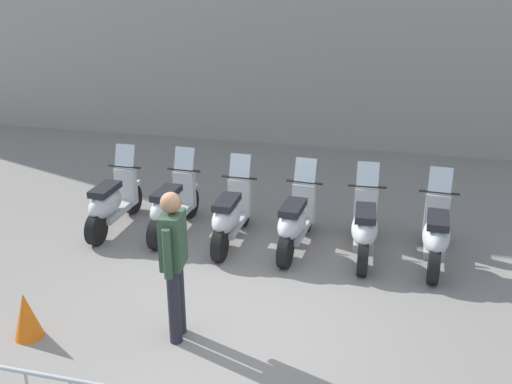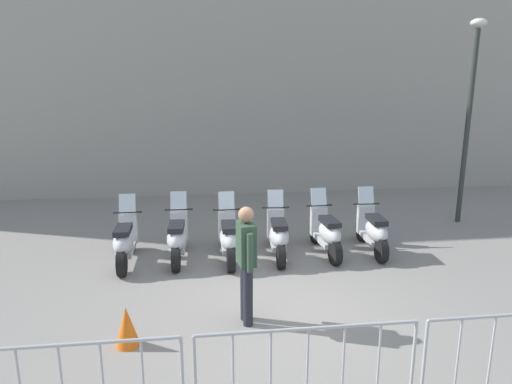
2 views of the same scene
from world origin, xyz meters
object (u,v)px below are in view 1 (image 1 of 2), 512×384
motorcycle_3 (295,221)px  motorcycle_4 (364,227)px  traffic_cone (26,315)px  motorcycle_5 (436,234)px  motorcycle_1 (172,207)px  motorcycle_0 (112,203)px  officer_near_row_end (174,258)px  motorcycle_2 (230,216)px

motorcycle_3 → motorcycle_4: same height
motorcycle_4 → traffic_cone: motorcycle_4 is taller
motorcycle_4 → traffic_cone: (-3.86, -2.35, -0.18)m
motorcycle_5 → motorcycle_1: bearing=171.1°
motorcycle_1 → motorcycle_5: bearing=-8.9°
motorcycle_3 → traffic_cone: 3.78m
motorcycle_0 → motorcycle_3: 2.92m
motorcycle_1 → motorcycle_5: 3.90m
motorcycle_0 → motorcycle_4: same height
motorcycle_1 → motorcycle_4: same height
motorcycle_1 → motorcycle_4: 2.93m
motorcycle_4 → motorcycle_0: bearing=172.3°
motorcycle_0 → motorcycle_4: bearing=-7.7°
motorcycle_0 → traffic_cone: motorcycle_0 is taller
motorcycle_4 → officer_near_row_end: bearing=-135.2°
motorcycle_3 → motorcycle_4: (0.98, -0.10, 0.00)m
motorcycle_4 → traffic_cone: bearing=-148.7°
motorcycle_5 → motorcycle_3: bearing=173.1°
officer_near_row_end → motorcycle_0: bearing=121.8°
motorcycle_1 → motorcycle_2: (0.95, -0.27, 0.00)m
motorcycle_4 → motorcycle_5: same height
motorcycle_1 → motorcycle_2: 0.99m
traffic_cone → motorcycle_4: bearing=31.3°
motorcycle_1 → motorcycle_3: size_ratio=1.00×
officer_near_row_end → traffic_cone: officer_near_row_end is taller
motorcycle_1 → motorcycle_5: (3.86, -0.60, 0.00)m
motorcycle_3 → traffic_cone: bearing=-139.6°
traffic_cone → motorcycle_2: bearing=53.2°
motorcycle_1 → traffic_cone: bearing=-108.8°
motorcycle_3 → officer_near_row_end: bearing=-118.1°
motorcycle_4 → motorcycle_5: (0.96, -0.14, 0.00)m
motorcycle_0 → officer_near_row_end: officer_near_row_end is taller
traffic_cone → motorcycle_1: bearing=71.2°
motorcycle_2 → motorcycle_5: size_ratio=1.00×
motorcycle_3 → traffic_cone: (-2.88, -2.45, -0.18)m
motorcycle_1 → officer_near_row_end: officer_near_row_end is taller
motorcycle_3 → motorcycle_4: 0.99m
motorcycle_1 → motorcycle_3: (1.92, -0.37, 0.00)m
motorcycle_2 → motorcycle_3: bearing=-6.1°
motorcycle_4 → motorcycle_1: bearing=170.8°
motorcycle_1 → motorcycle_2: size_ratio=1.00×
motorcycle_1 → motorcycle_3: same height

